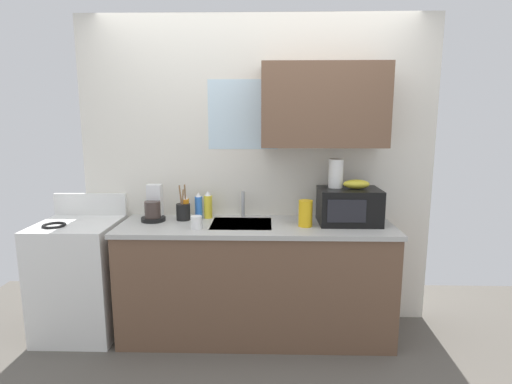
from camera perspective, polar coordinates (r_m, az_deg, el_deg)
kitchen_wall_assembly at (r=3.37m, az=1.90°, el=4.52°), size 2.86×0.42×2.50m
counter_unit at (r=3.29m, az=-0.04°, el=-11.93°), size 2.09×0.63×0.90m
sink_faucet at (r=3.36m, az=-1.81°, el=-1.70°), size 0.03×0.03×0.21m
stove_range at (r=3.60m, az=-23.12°, el=-10.78°), size 0.60×0.60×1.08m
microwave at (r=3.23m, az=12.73°, el=-1.91°), size 0.46×0.35×0.27m
banana_bunch at (r=3.21m, az=13.73°, el=1.06°), size 0.20×0.11×0.07m
paper_towel_roll at (r=3.22m, az=10.99°, el=2.55°), size 0.11×0.11×0.22m
coffee_maker at (r=3.35m, az=-13.96°, el=-2.06°), size 0.19×0.21×0.28m
dish_soap_bottle_yellow at (r=3.34m, az=-6.65°, el=-1.87°), size 0.07×0.07×0.22m
dish_soap_bottle_blue at (r=3.35m, az=-7.95°, el=-1.95°), size 0.06×0.06×0.21m
dish_soap_bottle_orange at (r=3.33m, az=-9.80°, el=-2.16°), size 0.07×0.07×0.20m
cereal_canister at (r=3.09m, az=6.87°, el=-2.96°), size 0.10×0.10×0.20m
mug_white at (r=3.04m, az=-8.25°, el=-4.19°), size 0.08×0.08×0.09m
utensil_crock at (r=3.31m, az=-10.04°, el=-2.64°), size 0.11×0.11×0.28m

